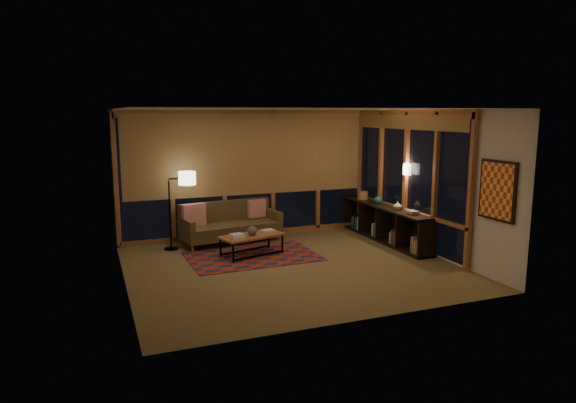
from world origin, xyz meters
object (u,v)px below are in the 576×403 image
object	(u,v)px
coffee_table	(252,245)
sofa	(231,223)
floor_lamp	(170,211)
bookshelf	(384,223)

from	to	relation	value
coffee_table	sofa	bearing A→B (deg)	80.50
floor_lamp	bookshelf	size ratio (longest dim) A/B	0.52
coffee_table	floor_lamp	distance (m)	1.76
sofa	coffee_table	size ratio (longest dim) A/B	1.69
coffee_table	bookshelf	distance (m)	2.91
sofa	coffee_table	world-z (taller)	sofa
sofa	floor_lamp	xyz separation A→B (m)	(-1.23, -0.08, 0.36)
floor_lamp	coffee_table	bearing A→B (deg)	-33.51
sofa	floor_lamp	distance (m)	1.29
coffee_table	floor_lamp	bearing A→B (deg)	128.17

